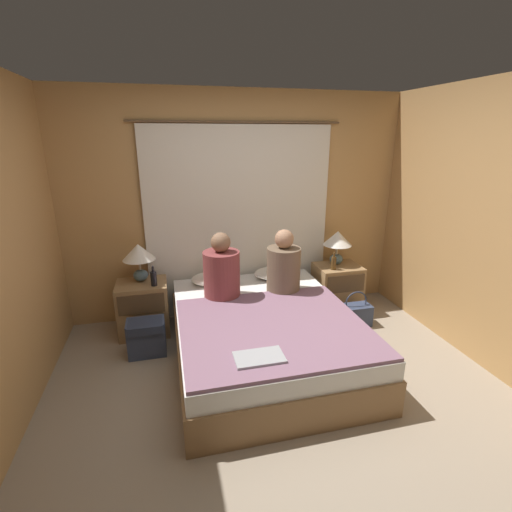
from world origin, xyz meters
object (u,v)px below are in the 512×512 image
beer_bottle_on_left_stand (154,278)px  backpack_on_floor (146,335)px  pillow_right (275,273)px  laptop_on_bed (259,357)px  bed (264,335)px  nightstand_right (337,288)px  lamp_left (139,255)px  lamp_right (337,241)px  nightstand_left (144,308)px  beer_bottle_on_right_stand (334,263)px  handbag_on_floor (355,314)px  person_left_in_bed (222,272)px  person_right_in_bed (284,267)px  pillow_left (214,278)px

beer_bottle_on_left_stand → backpack_on_floor: size_ratio=0.59×
pillow_right → laptop_on_bed: size_ratio=1.36×
bed → laptop_on_bed: laptop_on_bed is taller
laptop_on_bed → pillow_right: bearing=69.3°
nightstand_right → lamp_left: bearing=178.1°
lamp_right → nightstand_left: bearing=-178.1°
pillow_right → laptop_on_bed: pillow_right is taller
nightstand_left → nightstand_right: same height
nightstand_left → beer_bottle_on_right_stand: (2.11, -0.10, 0.36)m
nightstand_right → handbag_on_floor: size_ratio=1.40×
beer_bottle_on_right_stand → backpack_on_floor: 2.15m
bed → backpack_on_floor: bed is taller
pillow_right → beer_bottle_on_left_stand: size_ratio=2.33×
lamp_left → handbag_on_floor: bearing=-11.8°
lamp_right → pillow_right: size_ratio=0.83×
beer_bottle_on_left_stand → beer_bottle_on_right_stand: (1.98, -0.00, 0.00)m
beer_bottle_on_left_stand → laptop_on_bed: size_ratio=0.58×
bed → beer_bottle_on_right_stand: beer_bottle_on_right_stand is taller
lamp_left → laptop_on_bed: bearing=-61.2°
lamp_right → beer_bottle_on_left_stand: bearing=-175.3°
person_left_in_bed → beer_bottle_on_right_stand: size_ratio=3.25×
nightstand_left → beer_bottle_on_left_stand: (0.13, -0.10, 0.36)m
bed → lamp_right: lamp_right is taller
lamp_left → person_right_in_bed: 1.50m
pillow_right → handbag_on_floor: bearing=-29.1°
nightstand_left → lamp_left: lamp_left is taller
pillow_left → handbag_on_floor: bearing=-16.5°
bed → nightstand_right: nightstand_right is taller
pillow_right → beer_bottle_on_right_stand: size_ratio=2.35×
pillow_left → person_left_in_bed: 0.44m
lamp_left → nightstand_right: bearing=-1.9°
beer_bottle_on_left_stand → nightstand_right: bearing=2.7°
laptop_on_bed → backpack_on_floor: 1.40m
person_left_in_bed → laptop_on_bed: size_ratio=1.87×
bed → person_left_in_bed: 0.74m
pillow_right → handbag_on_floor: (0.80, -0.44, -0.40)m
person_right_in_bed → beer_bottle_on_right_stand: (0.68, 0.24, -0.10)m
beer_bottle_on_left_stand → backpack_on_floor: 0.57m
nightstand_right → lamp_left: (-2.23, 0.07, 0.57)m
nightstand_right → backpack_on_floor: size_ratio=1.61×
person_right_in_bed → beer_bottle_on_left_stand: 1.33m
person_right_in_bed → handbag_on_floor: (0.83, -0.06, -0.62)m
pillow_left → beer_bottle_on_left_stand: size_ratio=2.33×
person_left_in_bed → backpack_on_floor: person_left_in_bed is taller
person_right_in_bed → lamp_left: bearing=164.0°
pillow_right → pillow_left: bearing=180.0°
lamp_left → backpack_on_floor: (0.04, -0.52, -0.65)m
beer_bottle_on_right_stand → handbag_on_floor: (0.15, -0.30, -0.52)m
nightstand_left → person_left_in_bed: 0.98m
backpack_on_floor → handbag_on_floor: size_ratio=0.87×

